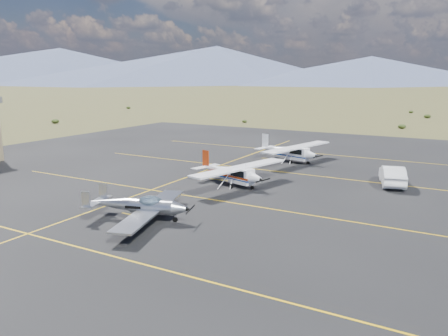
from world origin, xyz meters
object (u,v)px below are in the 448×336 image
Objects in this scene: aircraft_cessna at (231,172)px; sedan at (392,175)px; aircraft_low_wing at (141,206)px; aircraft_plain at (289,151)px.

sedan is (11.47, 6.28, -0.29)m from aircraft_cessna.
aircraft_plain reaches higher than aircraft_low_wing.
aircraft_plain is at bearing 70.39° from aircraft_low_wing.
aircraft_low_wing is at bearing 39.37° from sedan.
aircraft_cessna reaches higher than aircraft_low_wing.
aircraft_cessna is 13.08m from sedan.
aircraft_low_wing is 1.80× the size of sedan.
aircraft_low_wing is at bearing -78.58° from aircraft_plain.
aircraft_cessna is (0.63, 10.51, 0.19)m from aircraft_low_wing.
aircraft_plain is 12.16m from sedan.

